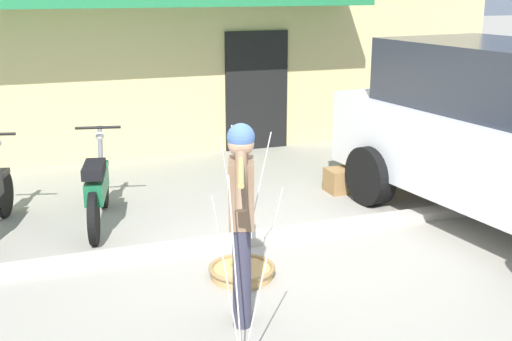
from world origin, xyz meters
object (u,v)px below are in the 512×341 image
(fruit_vendor, at_px, (241,211))
(fruit_basket_right_side, at_px, (242,270))
(motorcycle_second_in_row, at_px, (98,188))
(wooden_crate, at_px, (343,180))

(fruit_vendor, xyz_separation_m, fruit_basket_right_side, (0.27, 0.79, -0.90))
(fruit_basket_right_side, relative_size, motorcycle_second_in_row, 0.81)
(fruit_vendor, distance_m, wooden_crate, 3.86)
(fruit_vendor, distance_m, motorcycle_second_in_row, 2.89)
(fruit_basket_right_side, bearing_deg, motorcycle_second_in_row, 120.21)
(fruit_basket_right_side, relative_size, wooden_crate, 3.30)
(fruit_basket_right_side, bearing_deg, fruit_vendor, -108.68)
(fruit_vendor, bearing_deg, motorcycle_second_in_row, 107.36)
(wooden_crate, bearing_deg, fruit_vendor, -130.20)
(fruit_vendor, relative_size, wooden_crate, 3.85)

